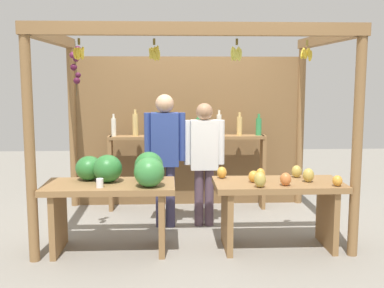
# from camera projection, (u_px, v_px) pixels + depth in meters

# --- Properties ---
(ground_plane) EXTENTS (12.00, 12.00, 0.00)m
(ground_plane) POSITION_uv_depth(u_px,v_px,m) (191.00, 226.00, 5.73)
(ground_plane) COLOR gray
(ground_plane) RESTS_ON ground
(market_stall) EXTENTS (3.26, 2.14, 2.28)m
(market_stall) POSITION_uv_depth(u_px,v_px,m) (189.00, 112.00, 6.00)
(market_stall) COLOR olive
(market_stall) RESTS_ON ground
(fruit_counter_left) EXTENTS (1.32, 0.73, 1.00)m
(fruit_counter_left) POSITION_uv_depth(u_px,v_px,m) (118.00, 185.00, 4.87)
(fruit_counter_left) COLOR olive
(fruit_counter_left) RESTS_ON ground
(fruit_counter_right) EXTENTS (1.32, 0.64, 0.86)m
(fruit_counter_right) POSITION_uv_depth(u_px,v_px,m) (278.00, 197.00, 4.94)
(fruit_counter_right) COLOR olive
(fruit_counter_right) RESTS_ON ground
(bottle_shelf_unit) EXTENTS (2.09, 0.22, 1.35)m
(bottle_shelf_unit) POSITION_uv_depth(u_px,v_px,m) (188.00, 149.00, 6.37)
(bottle_shelf_unit) COLOR olive
(bottle_shelf_unit) RESTS_ON ground
(vendor_man) EXTENTS (0.48, 0.21, 1.58)m
(vendor_man) POSITION_uv_depth(u_px,v_px,m) (165.00, 149.00, 5.58)
(vendor_man) COLOR #3E3B5F
(vendor_man) RESTS_ON ground
(vendor_woman) EXTENTS (0.48, 0.20, 1.47)m
(vendor_woman) POSITION_uv_depth(u_px,v_px,m) (204.00, 154.00, 5.64)
(vendor_woman) COLOR #554151
(vendor_woman) RESTS_ON ground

